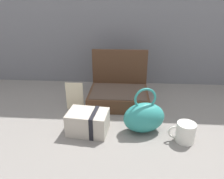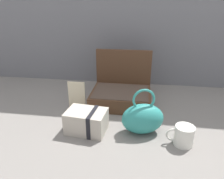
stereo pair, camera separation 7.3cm
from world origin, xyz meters
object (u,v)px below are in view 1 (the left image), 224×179
object	(u,v)px
info_card_left	(75,96)
cream_toiletry_bag	(89,122)
open_suitcase	(119,91)
coffee_mug	(185,132)
teal_pouch_handbag	(144,117)

from	to	relation	value
info_card_left	cream_toiletry_bag	bearing A→B (deg)	-62.23
open_suitcase	cream_toiletry_bag	distance (m)	0.38
cream_toiletry_bag	coffee_mug	bearing A→B (deg)	-5.52
open_suitcase	coffee_mug	bearing A→B (deg)	-51.17
cream_toiletry_bag	info_card_left	size ratio (longest dim) A/B	1.22
teal_pouch_handbag	cream_toiletry_bag	size ratio (longest dim) A/B	1.14
open_suitcase	coffee_mug	world-z (taller)	open_suitcase
coffee_mug	info_card_left	distance (m)	0.64
cream_toiletry_bag	coffee_mug	xyz separation A→B (m)	(0.45, -0.04, -0.01)
cream_toiletry_bag	coffee_mug	size ratio (longest dim) A/B	1.66
teal_pouch_handbag	info_card_left	distance (m)	0.44
teal_pouch_handbag	open_suitcase	bearing A→B (deg)	112.48
info_card_left	teal_pouch_handbag	bearing A→B (deg)	-27.66
info_card_left	open_suitcase	bearing A→B (deg)	25.60
teal_pouch_handbag	info_card_left	bearing A→B (deg)	152.36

